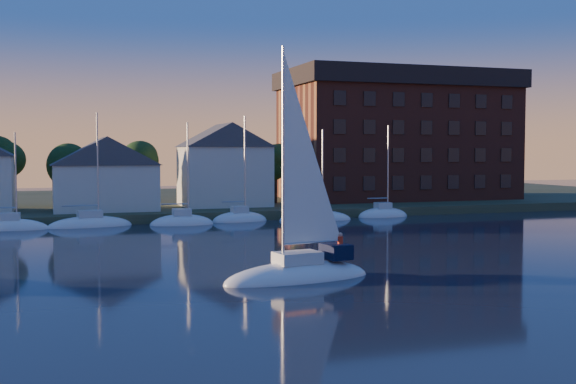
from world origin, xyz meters
name	(u,v)px	position (x,y,z in m)	size (l,w,h in m)	color
ground	(384,347)	(0.00, 0.00, 0.00)	(260.00, 260.00, 0.00)	black
shoreline_land	(140,206)	(0.00, 75.00, 0.00)	(160.00, 50.00, 2.00)	#374025
wooden_dock	(167,222)	(0.00, 52.00, 0.00)	(120.00, 3.00, 1.00)	brown
clubhouse_centre	(105,173)	(-6.00, 57.00, 5.13)	(11.55, 8.40, 8.08)	silver
clubhouse_east	(224,164)	(8.00, 59.00, 6.00)	(10.50, 8.40, 9.80)	silver
condo_block	(397,135)	(34.00, 64.95, 9.79)	(31.00, 17.00, 17.40)	brown
tree_line	(168,154)	(2.00, 63.00, 7.18)	(93.40, 5.40, 8.90)	#3B271A
moored_fleet	(91,226)	(-8.00, 49.00, 0.10)	(71.50, 2.40, 12.05)	white
hero_sailboat	(300,269)	(1.84, 14.83, 0.61)	(9.80, 4.49, 14.64)	white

